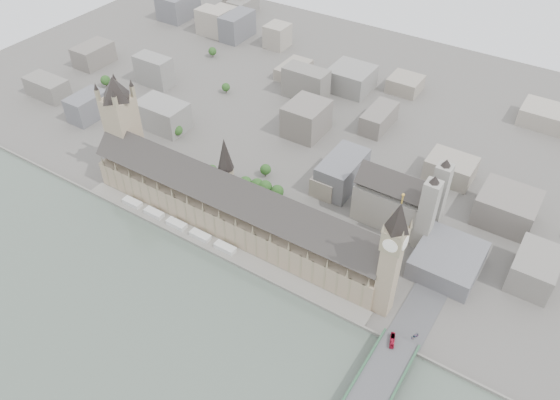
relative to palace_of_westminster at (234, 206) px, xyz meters
The scene contains 13 objects.
ground 30.06m from the palace_of_westminster, 90.00° to the right, with size 900.00×900.00×0.00m, color #595651.
embankment_wall 40.67m from the palace_of_westminster, 90.00° to the right, with size 600.00×1.50×3.00m, color slate.
river_terrace 34.80m from the palace_of_westminster, 90.00° to the right, with size 270.00×15.00×2.00m, color slate.
terrace_tents 51.60m from the palace_of_westminster, 146.28° to the right, with size 118.00×7.00×4.00m.
palace_of_westminster is the anchor object (origin of this frame).
elizabeth_tower 142.94m from the palace_of_westminster, ahead, with size 17.00×17.00×107.50m.
victoria_tower 126.41m from the palace_of_westminster, behind, with size 30.00×30.00×100.00m.
central_tower 37.14m from the palace_of_westminster, 147.79° to the left, with size 13.00×13.00×48.00m.
westminster_abbey 134.09m from the palace_of_westminster, 34.17° to the left, with size 68.00×36.00×64.00m.
city_skyline_inland 225.33m from the palace_of_westminster, 90.00° to the left, with size 720.00×360.00×38.00m, color gray, non-canonical shape.
park_trees 44.22m from the palace_of_westminster, 103.94° to the left, with size 110.00×30.00×15.00m, color #244B1B, non-canonical shape.
red_bus_north 163.23m from the palace_of_westminster, 14.51° to the right, with size 2.76×11.78×3.28m, color #AE132E.
car_approach 171.65m from the palace_of_westminster, ahead, with size 2.27×5.59×1.62m, color gray.
Camera 1 is at (208.76, -236.25, 313.53)m, focal length 35.00 mm.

